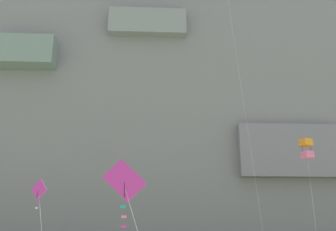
% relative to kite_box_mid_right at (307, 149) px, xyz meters
% --- Properties ---
extents(cliff_face, '(180.00, 28.00, 59.35)m').
position_rel_kite_box_mid_right_xyz_m(cliff_face, '(-15.37, 30.93, 17.75)').
color(cliff_face, gray).
rests_on(cliff_face, ground).
extents(kite_box_mid_right, '(3.08, 6.47, 12.85)m').
position_rel_kite_box_mid_right_xyz_m(kite_box_mid_right, '(0.00, 0.00, 0.00)').
color(kite_box_mid_right, orange).
rests_on(kite_box_mid_right, ground).
extents(kite_diamond_mid_left, '(3.73, 6.18, 8.51)m').
position_rel_kite_box_mid_right_xyz_m(kite_diamond_mid_left, '(-16.25, -11.65, -4.88)').
color(kite_diamond_mid_left, '#CC3399').
rests_on(kite_diamond_mid_left, ground).
extents(kite_diamond_high_left, '(3.57, 6.48, 8.33)m').
position_rel_kite_box_mid_right_xyz_m(kite_diamond_high_left, '(-23.13, -4.69, -4.68)').
color(kite_diamond_high_left, '#CC3399').
rests_on(kite_diamond_high_left, ground).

